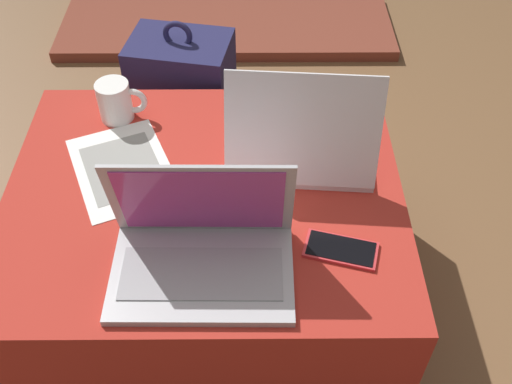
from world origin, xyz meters
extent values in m
plane|color=brown|center=(0.00, 0.00, 0.00)|extent=(14.00, 14.00, 0.00)
cube|color=maroon|center=(0.00, 0.00, 0.03)|extent=(0.86, 0.72, 0.05)
cube|color=#B22D23|center=(0.00, 0.00, 0.23)|extent=(0.90, 0.75, 0.36)
cube|color=#B7B7BC|center=(0.01, -0.24, 0.42)|extent=(0.36, 0.23, 0.02)
cube|color=#9E9EA3|center=(0.01, -0.24, 0.43)|extent=(0.32, 0.13, 0.00)
cube|color=#B7B7BC|center=(0.01, -0.15, 0.54)|extent=(0.36, 0.06, 0.22)
cube|color=#B23D93|center=(0.01, -0.15, 0.54)|extent=(0.32, 0.05, 0.20)
cube|color=silver|center=(0.22, 0.13, 0.42)|extent=(0.35, 0.28, 0.02)
cube|color=#232328|center=(0.22, 0.14, 0.43)|extent=(0.30, 0.16, 0.00)
cube|color=silver|center=(0.22, 0.04, 0.55)|extent=(0.34, 0.10, 0.25)
cube|color=#B23D93|center=(0.22, 0.04, 0.55)|extent=(0.30, 0.09, 0.22)
cube|color=red|center=(0.29, -0.18, 0.42)|extent=(0.16, 0.11, 0.01)
cube|color=black|center=(0.29, -0.18, 0.42)|extent=(0.15, 0.10, 0.00)
cube|color=#23234C|center=(-0.10, 0.53, 0.23)|extent=(0.32, 0.25, 0.46)
cube|color=#1E1E41|center=(-0.07, 0.65, 0.14)|extent=(0.24, 0.11, 0.21)
torus|color=#23234C|center=(-0.10, 0.53, 0.48)|extent=(0.09, 0.03, 0.08)
cube|color=white|center=(-0.19, 0.07, 0.41)|extent=(0.31, 0.35, 0.00)
cube|color=gray|center=(-0.19, 0.07, 0.41)|extent=(0.23, 0.25, 0.00)
cylinder|color=white|center=(-0.23, 0.26, 0.46)|extent=(0.08, 0.08, 0.10)
torus|color=white|center=(-0.19, 0.26, 0.46)|extent=(0.07, 0.02, 0.07)
cube|color=brown|center=(0.00, 1.36, 0.02)|extent=(1.40, 0.50, 0.04)
camera|label=1|loc=(0.11, -0.93, 1.38)|focal=42.00mm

